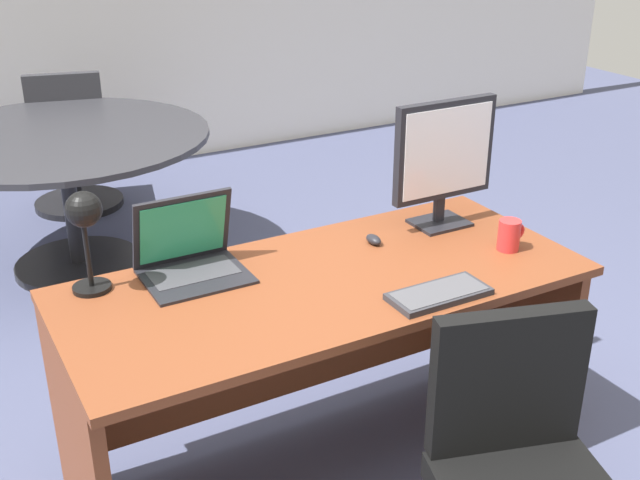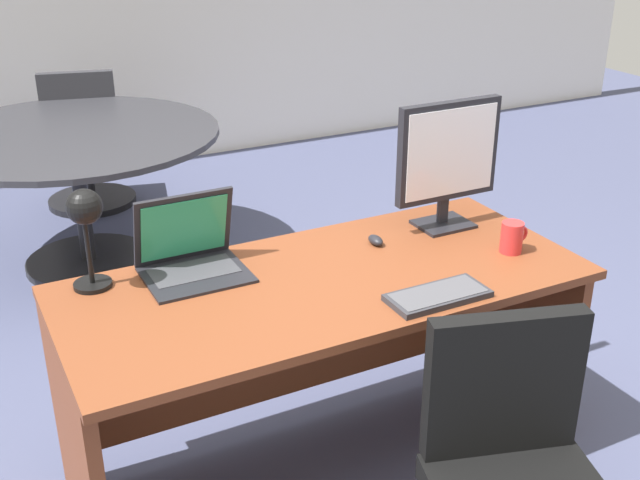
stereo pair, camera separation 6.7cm
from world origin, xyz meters
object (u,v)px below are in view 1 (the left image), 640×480
Objects in this scene: desk_lamp at (85,222)px; meeting_table at (66,167)px; keyboard at (439,294)px; laptop at (188,249)px; desk at (318,333)px; meeting_chair_near at (73,156)px; mouse at (374,240)px; monitor at (444,155)px; coffee_mug at (509,235)px.

desk_lamp is 0.22× the size of meeting_table.
laptop is at bearing 138.30° from keyboard.
meeting_table is (-0.63, 2.34, -0.19)m from keyboard.
desk is 2.88m from meeting_chair_near.
meeting_chair_near is at bearing 76.46° from meeting_table.
desk is 1.14× the size of meeting_table.
keyboard is at bearing -74.94° from meeting_table.
desk is at bearing -160.74° from mouse.
meeting_table is (-0.39, 2.01, 0.05)m from desk.
monitor is 0.31× the size of meeting_table.
keyboard is 1.09m from desk_lamp.
laptop is at bearing 170.27° from mouse.
monitor is at bearing 52.93° from keyboard.
mouse is 0.22× the size of desk_lamp.
coffee_mug reaches higher than mouse.
meeting_chair_near is at bearing 93.61° from desk.
keyboard is at bearing -82.48° from meeting_chair_near.
desk_lamp is (-0.96, 0.11, 0.22)m from mouse.
laptop is 1.10m from coffee_mug.
desk is 0.78m from monitor.
monitor is 1.44× the size of laptop.
laptop is 3.01× the size of coffee_mug.
laptop is 1.82m from meeting_table.
meeting_chair_near is (0.18, 2.66, -0.48)m from laptop.
laptop is 2.71m from meeting_chair_near.
desk_lamp is 0.37× the size of meeting_chair_near.
monitor is 2.17m from meeting_table.
coffee_mug is at bearing -20.07° from laptop.
desk is at bearing -16.92° from desk_lamp.
meeting_chair_near is at bearing 105.53° from coffee_mug.
monitor is at bearing -74.33° from meeting_chair_near.
meeting_chair_near is (0.50, 2.66, -0.64)m from desk_lamp.
laptop is 0.36× the size of meeting_chair_near.
coffee_mug reaches higher than meeting_table.
desk_lamp reaches higher than coffee_mug.
laptop is 0.35m from desk_lamp.
monitor reaches higher than meeting_chair_near.
monitor is at bearing 104.20° from coffee_mug.
monitor is 1.48× the size of keyboard.
desk_lamp is at bearing -99.14° from meeting_table.
laptop is 0.97× the size of desk_lamp.
keyboard is 4.30× the size of mouse.
meeting_table is at bearing 115.79° from coffee_mug.
mouse is 0.99m from desk_lamp.
coffee_mug is 3.18m from meeting_chair_near.
mouse is at bearing 19.26° from desk.
coffee_mug is at bearing -64.21° from meeting_table.
desk is 22.99× the size of mouse.
keyboard is at bearing -94.83° from mouse.
meeting_chair_near reaches higher than mouse.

